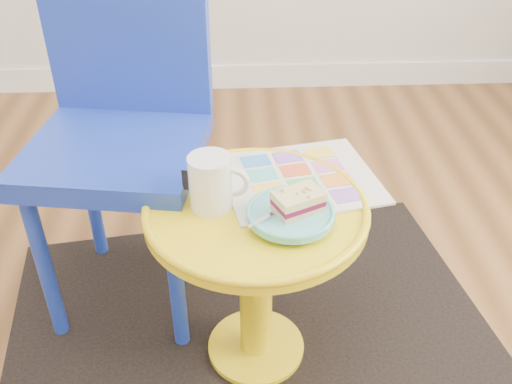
{
  "coord_description": "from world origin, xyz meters",
  "views": [
    {
      "loc": [
        0.37,
        -0.71,
        1.21
      ],
      "look_at": [
        0.41,
        0.3,
        0.51
      ],
      "focal_mm": 40.0,
      "sensor_mm": 36.0,
      "label": 1
    }
  ],
  "objects_px": {
    "newspaper": "(299,179)",
    "mug": "(212,181)",
    "plate": "(291,214)",
    "chair": "(122,116)",
    "side_table": "(256,253)"
  },
  "relations": [
    {
      "from": "newspaper",
      "to": "mug",
      "type": "distance_m",
      "value": 0.23
    },
    {
      "from": "mug",
      "to": "plate",
      "type": "relative_size",
      "value": 0.72
    },
    {
      "from": "newspaper",
      "to": "mug",
      "type": "relative_size",
      "value": 2.64
    },
    {
      "from": "mug",
      "to": "plate",
      "type": "bearing_deg",
      "value": -10.09
    },
    {
      "from": "newspaper",
      "to": "chair",
      "type": "bearing_deg",
      "value": 143.83
    },
    {
      "from": "plate",
      "to": "newspaper",
      "type": "bearing_deg",
      "value": 77.08
    },
    {
      "from": "side_table",
      "to": "chair",
      "type": "height_order",
      "value": "chair"
    },
    {
      "from": "chair",
      "to": "newspaper",
      "type": "height_order",
      "value": "chair"
    },
    {
      "from": "newspaper",
      "to": "plate",
      "type": "relative_size",
      "value": 1.9
    },
    {
      "from": "side_table",
      "to": "mug",
      "type": "bearing_deg",
      "value": 174.11
    },
    {
      "from": "mug",
      "to": "plate",
      "type": "height_order",
      "value": "mug"
    },
    {
      "from": "chair",
      "to": "newspaper",
      "type": "xyz_separation_m",
      "value": [
        0.43,
        -0.2,
        -0.07
      ]
    },
    {
      "from": "chair",
      "to": "mug",
      "type": "height_order",
      "value": "chair"
    },
    {
      "from": "chair",
      "to": "side_table",
      "type": "bearing_deg",
      "value": -34.25
    },
    {
      "from": "side_table",
      "to": "chair",
      "type": "xyz_separation_m",
      "value": [
        -0.33,
        0.3,
        0.21
      ]
    }
  ]
}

